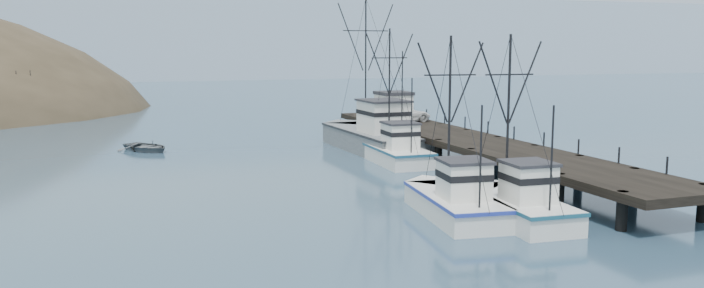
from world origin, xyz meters
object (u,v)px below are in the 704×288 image
(trawler_far, at_px, (393,151))
(pickup_truck, at_px, (403,114))
(trawler_near, at_px, (514,204))
(motorboat, at_px, (147,151))
(trawler_mid, at_px, (454,201))
(pier_shed, at_px, (394,106))
(work_vessel, at_px, (373,136))
(pier, at_px, (468,142))

(trawler_far, height_order, pickup_truck, trawler_far)
(trawler_near, xyz_separation_m, motorboat, (-16.98, 31.16, -0.82))
(trawler_near, height_order, trawler_mid, trawler_near)
(pier_shed, bearing_deg, trawler_near, -100.82)
(trawler_near, distance_m, trawler_mid, 3.16)
(trawler_far, bearing_deg, trawler_near, -93.43)
(pickup_truck, height_order, motorboat, pickup_truck)
(trawler_near, height_order, motorboat, trawler_near)
(trawler_mid, height_order, trawler_far, trawler_far)
(trawler_near, distance_m, work_vessel, 25.11)
(trawler_mid, relative_size, pier_shed, 3.12)
(pier, xyz_separation_m, motorboat, (-23.29, 15.02, -1.69))
(pier, bearing_deg, pier_shed, 93.01)
(pier, distance_m, motorboat, 27.76)
(pier_shed, relative_size, motorboat, 0.63)
(trawler_near, relative_size, pickup_truck, 1.91)
(work_vessel, bearing_deg, trawler_near, -94.09)
(pier, height_order, trawler_far, trawler_far)
(work_vessel, bearing_deg, trawler_mid, -100.83)
(work_vessel, relative_size, motorboat, 3.21)
(trawler_near, bearing_deg, motorboat, 118.59)
(trawler_far, bearing_deg, pier, -27.92)
(trawler_mid, relative_size, trawler_far, 0.92)
(trawler_far, distance_m, pickup_truck, 11.00)
(pier, relative_size, trawler_near, 4.37)
(trawler_near, relative_size, motorboat, 1.97)
(pickup_truck, bearing_deg, pier, 177.86)
(pier_shed, xyz_separation_m, motorboat, (-22.60, 1.78, -3.42))
(pickup_truck, bearing_deg, trawler_mid, 159.07)
(motorboat, bearing_deg, pier_shed, -36.66)
(trawler_far, height_order, pier_shed, trawler_far)
(trawler_mid, bearing_deg, pier_shed, 73.34)
(trawler_near, height_order, pickup_truck, trawler_near)
(pier, bearing_deg, trawler_mid, -121.85)
(trawler_mid, relative_size, work_vessel, 0.61)
(trawler_far, distance_m, motorboat, 21.90)
(pier_shed, bearing_deg, pickup_truck, -56.86)
(pier_shed, bearing_deg, motorboat, 175.49)
(trawler_far, bearing_deg, trawler_mid, -102.47)
(trawler_near, relative_size, work_vessel, 0.61)
(trawler_mid, bearing_deg, motorboat, 115.89)
(motorboat, bearing_deg, trawler_mid, -96.25)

